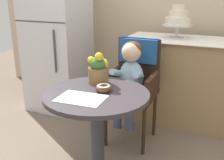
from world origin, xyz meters
The scene contains 9 objects.
cafe_table centered at (0.00, 0.00, 0.51)m, with size 0.72×0.72×0.72m.
wicker_chair centered at (0.02, 0.76, 0.64)m, with size 0.42×0.45×0.95m.
seated_child centered at (0.02, 0.60, 0.68)m, with size 0.27×0.32×0.73m.
paper_napkin centered at (-0.04, -0.13, 0.72)m, with size 0.30×0.21×0.00m, color white.
donut_front centered at (0.03, 0.05, 0.74)m, with size 0.11×0.11×0.04m.
flower_vase centered at (-0.07, 0.18, 0.83)m, with size 0.15×0.15×0.24m.
display_counter centered at (0.55, 1.30, 0.45)m, with size 1.56×0.62×0.90m.
tiered_cake_stand centered at (0.28, 1.30, 1.10)m, with size 0.30×0.30×0.34m.
refrigerator centered at (-1.05, 1.10, 0.85)m, with size 0.64×0.63×1.70m.
Camera 1 is at (0.77, -1.52, 1.38)m, focal length 43.41 mm.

